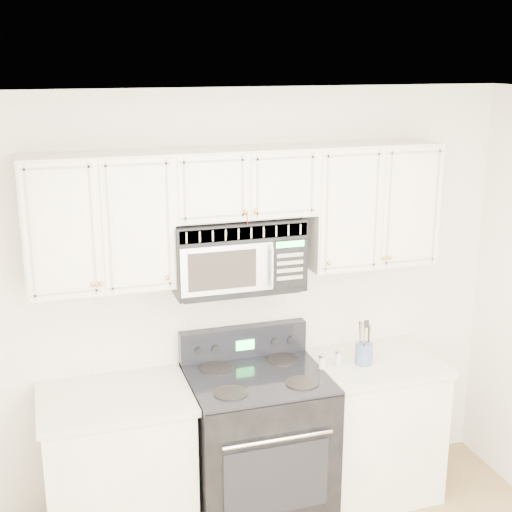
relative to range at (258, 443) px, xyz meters
name	(u,v)px	position (x,y,z in m)	size (l,w,h in m)	color
room	(353,439)	(-0.04, -1.41, 0.82)	(3.51, 3.51, 2.61)	#8C734F
base_cabinet_left	(119,472)	(-0.84, 0.03, -0.06)	(0.86, 0.65, 0.92)	#F6E5CF
base_cabinet_right	(367,430)	(0.76, 0.03, -0.06)	(0.86, 0.65, 0.92)	#F6E5CF
range	(258,443)	(0.00, 0.00, 0.00)	(0.82, 0.74, 1.14)	black
upper_cabinets	(241,206)	(-0.04, 0.18, 1.45)	(2.44, 0.37, 0.75)	#F6E5CF
microwave	(236,253)	(-0.09, 0.15, 1.18)	(0.76, 0.43, 0.42)	black
utensil_crock	(364,353)	(0.69, 0.00, 0.51)	(0.11, 0.11, 0.29)	#547A9D
shaker_salt	(322,362)	(0.41, -0.02, 0.49)	(0.04, 0.04, 0.10)	silver
shaker_pepper	(338,358)	(0.53, 0.02, 0.49)	(0.04, 0.04, 0.10)	silver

